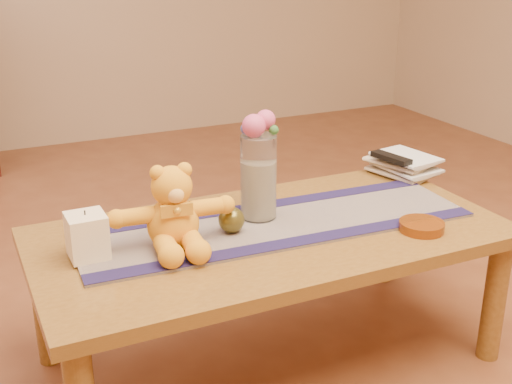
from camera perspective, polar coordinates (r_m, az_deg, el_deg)
name	(u,v)px	position (r m, az deg, el deg)	size (l,w,h in m)	color
floor	(270,358)	(2.21, 1.21, -14.02)	(5.50, 5.50, 0.00)	brown
coffee_table_top	(271,236)	(1.99, 1.30, -3.82)	(1.40, 0.70, 0.04)	brown
table_leg_fr	(495,300)	(2.24, 19.77, -8.72)	(0.07, 0.07, 0.41)	brown
table_leg_bl	(44,304)	(2.19, -17.71, -9.13)	(0.07, 0.07, 0.41)	brown
table_leg_br	(385,232)	(2.62, 11.00, -3.35)	(0.07, 0.07, 0.41)	brown
persian_runner	(276,224)	(2.02, 1.73, -2.77)	(1.20, 0.35, 0.01)	#191843
runner_border_near	(297,241)	(1.90, 3.54, -4.24)	(1.20, 0.06, 0.00)	#1A143E
runner_border_far	(258,206)	(2.14, 0.14, -1.22)	(1.20, 0.06, 0.00)	#1A143E
teddy_bear	(172,207)	(1.85, -7.19, -1.30)	(0.33, 0.27, 0.22)	orange
pillar_candle	(87,236)	(1.84, -14.28, -3.65)	(0.10, 0.10, 0.12)	#FFE9BB
candle_wick	(85,213)	(1.81, -14.47, -1.73)	(0.00, 0.00, 0.01)	black
glass_vase	(258,177)	(2.01, 0.21, 1.28)	(0.11, 0.11, 0.26)	silver
potpourri_fill	(258,189)	(2.03, 0.21, 0.24)	(0.09, 0.09, 0.18)	beige
rose_left	(254,126)	(1.95, -0.19, 5.69)	(0.07, 0.07, 0.07)	#CE487A
rose_right	(265,120)	(1.98, 0.82, 6.22)	(0.06, 0.06, 0.06)	#CE487A
blue_flower_back	(257,124)	(2.00, 0.05, 5.89)	(0.04, 0.04, 0.04)	#4E53A9
blue_flower_side	(246,129)	(1.97, -0.82, 5.44)	(0.04, 0.04, 0.04)	#4E53A9
leaf_sprig	(274,130)	(1.97, 1.53, 5.33)	(0.03, 0.03, 0.03)	#33662D
bronze_ball	(231,220)	(1.94, -2.12, -2.40)	(0.08, 0.08, 0.08)	#514A1B
book_bottom	(388,177)	(2.45, 11.22, 1.30)	(0.17, 0.22, 0.02)	#C6B499
book_lower	(390,172)	(2.44, 11.40, 1.72)	(0.16, 0.22, 0.02)	#C6B499
book_upper	(387,167)	(2.43, 11.13, 2.13)	(0.17, 0.22, 0.02)	#C6B499
book_top	(390,162)	(2.43, 11.41, 2.57)	(0.16, 0.22, 0.02)	#C6B499
tv_remote	(391,158)	(2.42, 11.51, 2.90)	(0.04, 0.16, 0.02)	black
amber_dish	(422,226)	(2.04, 14.01, -2.87)	(0.13, 0.13, 0.03)	#BF5914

